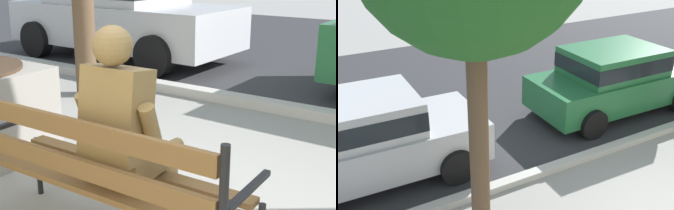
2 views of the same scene
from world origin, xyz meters
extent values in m
cube|color=#2D2D30|center=(0.00, 7.50, 0.00)|extent=(60.00, 9.00, 0.01)
cube|color=#B2AFA8|center=(0.00, 2.90, 0.06)|extent=(60.00, 0.20, 0.12)
cylinder|color=brown|center=(-2.76, 2.18, 1.55)|extent=(0.27, 0.27, 3.10)
cube|color=#B7B7BC|center=(-3.90, 4.31, 0.61)|extent=(4.14, 1.80, 0.70)
cube|color=#B7B7BC|center=(-4.05, 4.31, 1.26)|extent=(2.17, 1.61, 0.60)
cube|color=black|center=(-4.05, 4.31, 1.26)|extent=(2.18, 1.63, 0.33)
cylinder|color=black|center=(-2.55, 5.13, 0.32)|extent=(0.64, 0.23, 0.64)
cylinder|color=black|center=(-2.59, 3.43, 0.32)|extent=(0.64, 0.23, 0.64)
cube|color=#236638|center=(1.85, 4.31, 0.61)|extent=(4.14, 1.80, 0.70)
cube|color=#236638|center=(1.70, 4.31, 1.26)|extent=(2.17, 1.61, 0.60)
cube|color=black|center=(1.70, 4.31, 1.26)|extent=(2.18, 1.63, 0.33)
cylinder|color=black|center=(3.20, 5.13, 0.32)|extent=(0.64, 0.23, 0.64)
cylinder|color=black|center=(0.53, 5.19, 0.32)|extent=(0.64, 0.23, 0.64)
cylinder|color=black|center=(0.49, 3.49, 0.32)|extent=(0.64, 0.23, 0.64)
camera|label=1|loc=(1.47, -2.10, 1.70)|focal=50.31mm
camera|label=2|loc=(-4.79, -2.10, 4.20)|focal=43.30mm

